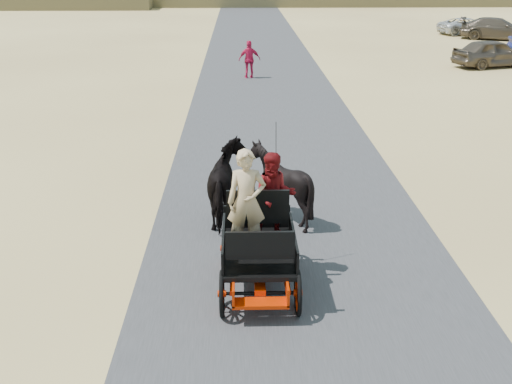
{
  "coord_description": "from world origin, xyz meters",
  "views": [
    {
      "loc": [
        -1.1,
        -10.27,
        5.58
      ],
      "look_at": [
        -0.8,
        1.36,
        1.2
      ],
      "focal_mm": 45.0,
      "sensor_mm": 36.0,
      "label": 1
    }
  ],
  "objects_px": {
    "pedestrian": "(249,59)",
    "horse_right": "(280,184)",
    "horse_left": "(229,185)",
    "car_d": "(467,26)",
    "carriage": "(258,269)",
    "car_a": "(493,53)",
    "car_c": "(498,29)"
  },
  "relations": [
    {
      "from": "carriage",
      "to": "pedestrian",
      "type": "height_order",
      "value": "pedestrian"
    },
    {
      "from": "horse_right",
      "to": "car_d",
      "type": "bearing_deg",
      "value": -114.82
    },
    {
      "from": "pedestrian",
      "to": "car_d",
      "type": "distance_m",
      "value": 22.67
    },
    {
      "from": "car_a",
      "to": "car_c",
      "type": "relative_size",
      "value": 0.85
    },
    {
      "from": "horse_left",
      "to": "pedestrian",
      "type": "distance_m",
      "value": 16.96
    },
    {
      "from": "horse_right",
      "to": "car_d",
      "type": "relative_size",
      "value": 0.41
    },
    {
      "from": "pedestrian",
      "to": "horse_right",
      "type": "bearing_deg",
      "value": 83.55
    },
    {
      "from": "horse_right",
      "to": "pedestrian",
      "type": "xyz_separation_m",
      "value": [
        -0.37,
        16.94,
        0.01
      ]
    },
    {
      "from": "carriage",
      "to": "horse_right",
      "type": "height_order",
      "value": "horse_right"
    },
    {
      "from": "car_c",
      "to": "pedestrian",
      "type": "bearing_deg",
      "value": 150.81
    },
    {
      "from": "carriage",
      "to": "car_c",
      "type": "distance_m",
      "value": 37.49
    },
    {
      "from": "horse_right",
      "to": "car_d",
      "type": "height_order",
      "value": "horse_right"
    },
    {
      "from": "horse_right",
      "to": "carriage",
      "type": "bearing_deg",
      "value": 79.61
    },
    {
      "from": "horse_right",
      "to": "car_a",
      "type": "xyz_separation_m",
      "value": [
        12.09,
        19.68,
        -0.15
      ]
    },
    {
      "from": "car_a",
      "to": "car_d",
      "type": "bearing_deg",
      "value": -28.98
    },
    {
      "from": "carriage",
      "to": "horse_left",
      "type": "relative_size",
      "value": 1.2
    },
    {
      "from": "carriage",
      "to": "car_d",
      "type": "distance_m",
      "value": 39.6
    },
    {
      "from": "horse_left",
      "to": "horse_right",
      "type": "height_order",
      "value": "horse_right"
    },
    {
      "from": "horse_right",
      "to": "car_d",
      "type": "distance_m",
      "value": 36.64
    },
    {
      "from": "pedestrian",
      "to": "car_d",
      "type": "bearing_deg",
      "value": -141.71
    },
    {
      "from": "horse_left",
      "to": "car_c",
      "type": "relative_size",
      "value": 0.41
    },
    {
      "from": "carriage",
      "to": "car_d",
      "type": "relative_size",
      "value": 0.58
    },
    {
      "from": "horse_left",
      "to": "car_d",
      "type": "height_order",
      "value": "horse_left"
    },
    {
      "from": "horse_left",
      "to": "car_a",
      "type": "xyz_separation_m",
      "value": [
        13.19,
        19.68,
        -0.14
      ]
    },
    {
      "from": "horse_right",
      "to": "car_c",
      "type": "distance_m",
      "value": 34.57
    },
    {
      "from": "car_c",
      "to": "car_d",
      "type": "distance_m",
      "value": 3.03
    },
    {
      "from": "horse_left",
      "to": "pedestrian",
      "type": "height_order",
      "value": "pedestrian"
    },
    {
      "from": "carriage",
      "to": "horse_left",
      "type": "bearing_deg",
      "value": 100.39
    },
    {
      "from": "carriage",
      "to": "car_d",
      "type": "bearing_deg",
      "value": 66.28
    },
    {
      "from": "horse_right",
      "to": "horse_left",
      "type": "bearing_deg",
      "value": 0.0
    },
    {
      "from": "car_a",
      "to": "car_d",
      "type": "height_order",
      "value": "car_a"
    },
    {
      "from": "horse_left",
      "to": "car_d",
      "type": "relative_size",
      "value": 0.48
    }
  ]
}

